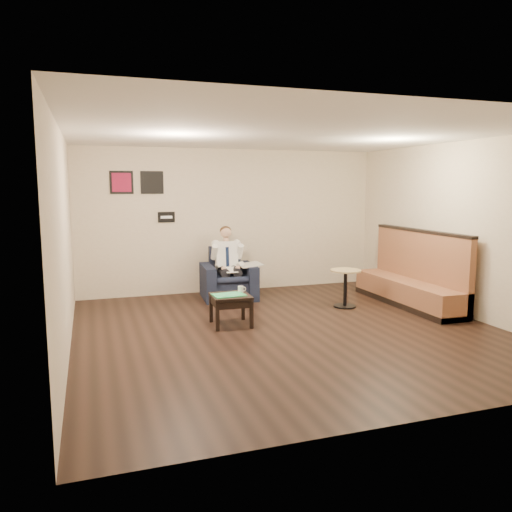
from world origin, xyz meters
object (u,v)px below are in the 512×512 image
object	(u,v)px
seated_man	(230,265)
smartphone	(231,292)
side_table	(231,310)
green_folder	(229,295)
cafe_table	(345,288)
armchair	(228,273)
coffee_mug	(241,289)
banquette	(409,268)

from	to	relation	value
seated_man	smartphone	world-z (taller)	seated_man
side_table	green_folder	bearing A→B (deg)	-149.22
green_folder	smartphone	xyz separation A→B (m)	(0.09, 0.18, -0.00)
side_table	smartphone	bearing A→B (deg)	69.74
side_table	cafe_table	bearing A→B (deg)	12.16
side_table	seated_man	bearing A→B (deg)	74.89
armchair	seated_man	size ratio (longest dim) A/B	0.75
coffee_mug	armchair	bearing A→B (deg)	80.92
seated_man	side_table	distance (m)	1.78
side_table	smartphone	xyz separation A→B (m)	(0.06, 0.16, 0.24)
smartphone	banquette	bearing A→B (deg)	14.74
green_folder	banquette	xyz separation A→B (m)	(3.35, 0.29, 0.18)
seated_man	side_table	world-z (taller)	seated_man
coffee_mug	cafe_table	xyz separation A→B (m)	(2.00, 0.36, -0.19)
green_folder	banquette	bearing A→B (deg)	4.90
green_folder	coffee_mug	size ratio (longest dim) A/B	4.74
side_table	banquette	size ratio (longest dim) A/B	0.22
armchair	banquette	bearing A→B (deg)	-23.60
seated_man	banquette	size ratio (longest dim) A/B	0.50
armchair	cafe_table	xyz separation A→B (m)	(1.73, -1.32, -0.14)
seated_man	green_folder	bearing A→B (deg)	-101.42
coffee_mug	cafe_table	size ratio (longest dim) A/B	0.15
smartphone	banquette	world-z (taller)	banquette
armchair	banquette	size ratio (longest dim) A/B	0.38
cafe_table	side_table	bearing A→B (deg)	-167.84
green_folder	cafe_table	size ratio (longest dim) A/B	0.71
side_table	green_folder	size ratio (longest dim) A/B	1.22
side_table	coffee_mug	xyz separation A→B (m)	(0.19, 0.12, 0.28)
cafe_table	green_folder	bearing A→B (deg)	-167.54
green_folder	banquette	distance (m)	3.37
armchair	smartphone	size ratio (longest dim) A/B	6.62
seated_man	side_table	xyz separation A→B (m)	(-0.45, -1.68, -0.41)
armchair	smartphone	world-z (taller)	armchair
seated_man	coffee_mug	distance (m)	1.59
armchair	cafe_table	bearing A→B (deg)	-32.91
banquette	seated_man	bearing A→B (deg)	153.86
smartphone	coffee_mug	bearing A→B (deg)	-7.10
armchair	coffee_mug	distance (m)	1.70
seated_man	coffee_mug	world-z (taller)	seated_man
smartphone	cafe_table	distance (m)	2.16
smartphone	cafe_table	world-z (taller)	cafe_table
green_folder	coffee_mug	bearing A→B (deg)	30.78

